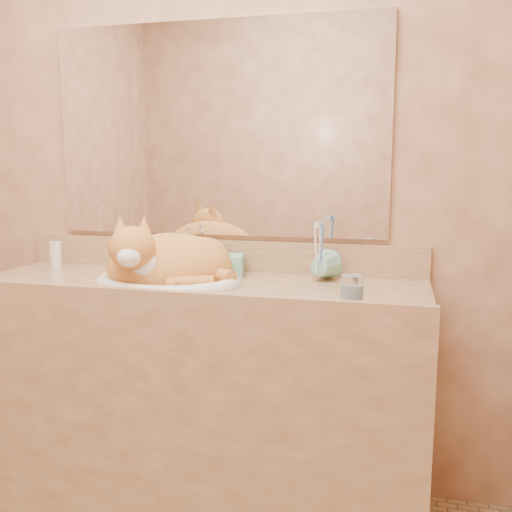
% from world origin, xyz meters
% --- Properties ---
extents(wall_back, '(2.40, 0.02, 2.50)m').
position_xyz_m(wall_back, '(0.00, 1.00, 1.25)').
color(wall_back, '#8F5D41').
rests_on(wall_back, ground).
extents(vanity_counter, '(1.60, 0.55, 0.85)m').
position_xyz_m(vanity_counter, '(0.00, 0.72, 0.42)').
color(vanity_counter, brown).
rests_on(vanity_counter, floor).
extents(mirror, '(1.30, 0.02, 0.80)m').
position_xyz_m(mirror, '(0.00, 0.99, 1.39)').
color(mirror, white).
rests_on(mirror, wall_back).
extents(sink_basin, '(0.57, 0.50, 0.16)m').
position_xyz_m(sink_basin, '(-0.09, 0.70, 0.93)').
color(sink_basin, white).
rests_on(sink_basin, vanity_counter).
extents(faucet, '(0.07, 0.12, 0.16)m').
position_xyz_m(faucet, '(-0.09, 0.90, 0.93)').
color(faucet, white).
rests_on(faucet, vanity_counter).
extents(cat, '(0.56, 0.52, 0.24)m').
position_xyz_m(cat, '(-0.11, 0.72, 0.93)').
color(cat, '#BE702C').
rests_on(cat, sink_basin).
extents(soap_dispenser, '(0.09, 0.09, 0.17)m').
position_xyz_m(soap_dispenser, '(0.10, 0.84, 0.94)').
color(soap_dispenser, '#75BB9D').
rests_on(soap_dispenser, vanity_counter).
extents(toothbrush_cup, '(0.13, 0.13, 0.10)m').
position_xyz_m(toothbrush_cup, '(0.42, 0.84, 0.90)').
color(toothbrush_cup, '#75BB9D').
rests_on(toothbrush_cup, vanity_counter).
extents(toothbrushes, '(0.04, 0.04, 0.22)m').
position_xyz_m(toothbrushes, '(0.42, 0.84, 0.98)').
color(toothbrushes, silver).
rests_on(toothbrushes, toothbrush_cup).
extents(saucer, '(0.11, 0.11, 0.01)m').
position_xyz_m(saucer, '(0.56, 0.53, 0.85)').
color(saucer, white).
rests_on(saucer, vanity_counter).
extents(water_glass, '(0.07, 0.07, 0.08)m').
position_xyz_m(water_glass, '(0.56, 0.53, 0.90)').
color(water_glass, white).
rests_on(water_glass, saucer).
extents(lotion_bottle, '(0.04, 0.04, 0.11)m').
position_xyz_m(lotion_bottle, '(-0.63, 0.85, 0.90)').
color(lotion_bottle, silver).
rests_on(lotion_bottle, vanity_counter).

